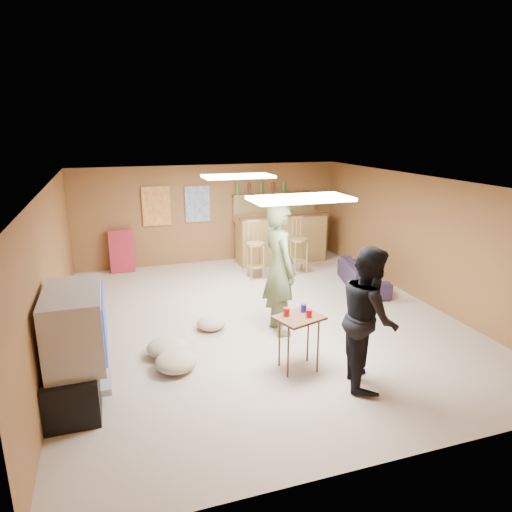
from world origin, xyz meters
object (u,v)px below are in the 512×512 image
object	(u,v)px
bar_counter	(281,238)
sofa	(363,275)
tv_body	(75,325)
person_olive	(279,269)
tray_table	(298,343)
person_black	(369,317)

from	to	relation	value
bar_counter	sofa	xyz separation A→B (m)	(0.88, -2.13, -0.31)
bar_counter	sofa	distance (m)	2.32
tv_body	sofa	distance (m)	5.58
bar_counter	person_olive	world-z (taller)	person_olive
tray_table	person_olive	bearing A→B (deg)	81.46
tv_body	person_olive	world-z (taller)	person_olive
tv_body	tray_table	bearing A→B (deg)	-3.74
tv_body	bar_counter	xyz separation A→B (m)	(4.15, 4.45, -0.35)
person_olive	person_black	world-z (taller)	person_olive
bar_counter	person_olive	bearing A→B (deg)	-111.57
bar_counter	person_black	size ratio (longest dim) A/B	1.18
tv_body	person_black	distance (m)	3.33
tv_body	tray_table	size ratio (longest dim) A/B	1.52
tv_body	sofa	world-z (taller)	tv_body
sofa	person_olive	bearing A→B (deg)	136.36
sofa	tray_table	distance (m)	3.48
sofa	tray_table	size ratio (longest dim) A/B	2.24
person_black	sofa	bearing A→B (deg)	-10.46
person_olive	person_black	bearing A→B (deg)	-167.81
tv_body	sofa	bearing A→B (deg)	24.79
tv_body	bar_counter	distance (m)	6.09
tv_body	tray_table	distance (m)	2.66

